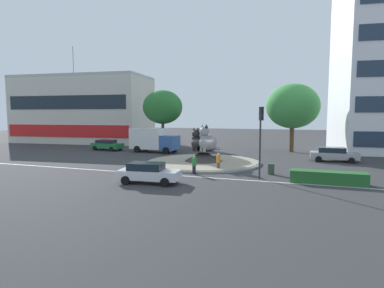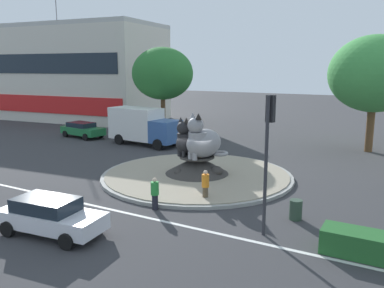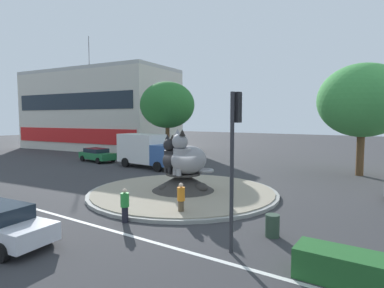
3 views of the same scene
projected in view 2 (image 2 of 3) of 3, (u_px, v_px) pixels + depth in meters
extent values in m
plane|color=#333335|center=(197.00, 177.00, 24.40)|extent=(160.00, 160.00, 0.00)
cube|color=silver|center=(125.00, 213.00, 18.39)|extent=(112.00, 0.20, 0.01)
cylinder|color=gray|center=(197.00, 175.00, 24.38)|extent=(11.71, 11.71, 0.18)
cylinder|color=gray|center=(197.00, 174.00, 24.36)|extent=(11.24, 11.24, 0.05)
cone|color=#33302D|center=(197.00, 165.00, 24.25)|extent=(3.90, 3.90, 1.10)
cylinder|color=#33302D|center=(197.00, 157.00, 24.15)|extent=(2.14, 2.14, 0.12)
ellipsoid|color=#33302D|center=(216.00, 171.00, 23.63)|extent=(0.78, 0.80, 0.62)
ellipsoid|color=#33302D|center=(197.00, 162.00, 25.57)|extent=(0.94, 0.66, 0.75)
ellipsoid|color=#33302D|center=(179.00, 172.00, 23.63)|extent=(0.58, 0.58, 0.46)
ellipsoid|color=black|center=(190.00, 143.00, 24.35)|extent=(1.67, 2.27, 1.50)
cylinder|color=black|center=(185.00, 141.00, 24.01)|extent=(1.14, 1.14, 0.94)
sphere|color=black|center=(184.00, 128.00, 23.74)|extent=(0.83, 0.83, 0.83)
torus|color=black|center=(202.00, 151.00, 24.89)|extent=(1.18, 1.18, 0.19)
cone|color=black|center=(186.00, 120.00, 23.51)|extent=(0.39, 0.39, 0.34)
cone|color=black|center=(181.00, 120.00, 23.79)|extent=(0.39, 0.39, 0.34)
cylinder|color=black|center=(184.00, 154.00, 23.79)|extent=(0.26, 0.26, 0.38)
cylinder|color=black|center=(180.00, 153.00, 24.01)|extent=(0.26, 0.26, 0.38)
ellipsoid|color=gray|center=(204.00, 143.00, 23.56)|extent=(2.29, 2.77, 1.73)
cylinder|color=gray|center=(198.00, 141.00, 23.23)|extent=(1.46, 1.46, 1.08)
sphere|color=gray|center=(196.00, 125.00, 22.94)|extent=(0.95, 0.95, 0.95)
torus|color=gray|center=(220.00, 153.00, 23.99)|extent=(1.34, 1.34, 0.22)
cone|color=black|center=(198.00, 116.00, 22.64)|extent=(0.51, 0.51, 0.39)
cone|color=gray|center=(193.00, 116.00, 23.04)|extent=(0.51, 0.51, 0.39)
cylinder|color=gray|center=(195.00, 156.00, 23.00)|extent=(0.30, 0.30, 0.43)
cylinder|color=gray|center=(191.00, 155.00, 23.30)|extent=(0.30, 0.30, 0.43)
cylinder|color=#2D2D33|center=(266.00, 167.00, 15.44)|extent=(0.14, 0.14, 5.62)
cube|color=black|center=(271.00, 109.00, 15.17)|extent=(0.35, 0.28, 1.05)
sphere|color=red|center=(272.00, 100.00, 15.17)|extent=(0.18, 0.18, 0.18)
sphere|color=#392706|center=(272.00, 108.00, 15.23)|extent=(0.18, 0.18, 0.18)
sphere|color=black|center=(271.00, 117.00, 15.29)|extent=(0.18, 0.18, 0.18)
cube|color=beige|center=(71.00, 75.00, 51.74)|extent=(24.69, 13.00, 11.41)
cube|color=red|center=(43.00, 104.00, 47.53)|extent=(22.70, 2.37, 2.05)
cube|color=#19232D|center=(40.00, 64.00, 46.63)|extent=(21.75, 2.24, 2.28)
cube|color=#B2B2AD|center=(69.00, 28.00, 50.60)|extent=(24.69, 13.00, 0.50)
cylinder|color=#4C4C51|center=(56.00, 4.00, 50.84)|extent=(0.10, 0.10, 5.57)
cylinder|color=brown|center=(163.00, 119.00, 37.01)|extent=(0.42, 0.42, 3.85)
ellipsoid|color=#286B2D|center=(163.00, 73.00, 36.22)|extent=(5.62, 5.62, 4.77)
cylinder|color=brown|center=(370.00, 131.00, 31.42)|extent=(0.60, 0.60, 3.36)
ellipsoid|color=#3D8E42|center=(375.00, 74.00, 30.56)|extent=(7.02, 7.02, 5.96)
cylinder|color=black|center=(155.00, 202.00, 18.76)|extent=(0.29, 0.29, 0.72)
cylinder|color=#288C38|center=(155.00, 188.00, 18.63)|extent=(0.39, 0.39, 0.63)
sphere|color=beige|center=(155.00, 180.00, 18.55)|extent=(0.21, 0.21, 0.21)
cylinder|color=brown|center=(205.00, 194.00, 19.88)|extent=(0.28, 0.28, 0.75)
cylinder|color=orange|center=(205.00, 181.00, 19.75)|extent=(0.38, 0.38, 0.65)
sphere|color=beige|center=(205.00, 172.00, 19.67)|extent=(0.22, 0.22, 0.22)
cube|color=silver|center=(52.00, 219.00, 15.89)|extent=(4.63, 2.23, 0.65)
cube|color=#19232D|center=(46.00, 204.00, 15.86)|extent=(2.65, 1.81, 0.53)
cylinder|color=black|center=(95.00, 224.00, 16.18)|extent=(0.66, 0.29, 0.64)
cylinder|color=black|center=(66.00, 241.00, 14.60)|extent=(0.66, 0.29, 0.64)
cylinder|color=black|center=(40.00, 214.00, 17.31)|extent=(0.66, 0.29, 0.64)
cylinder|color=black|center=(8.00, 229.00, 15.73)|extent=(0.66, 0.29, 0.64)
cube|color=#1E6B38|center=(83.00, 131.00, 37.99)|extent=(4.74, 2.38, 0.69)
cube|color=#19232D|center=(81.00, 125.00, 38.02)|extent=(2.73, 1.92, 0.44)
cylinder|color=black|center=(101.00, 134.00, 37.92)|extent=(0.66, 0.29, 0.64)
cylinder|color=black|center=(86.00, 137.00, 36.46)|extent=(0.66, 0.29, 0.64)
cylinder|color=black|center=(81.00, 131.00, 39.66)|extent=(0.66, 0.29, 0.64)
cylinder|color=black|center=(65.00, 134.00, 38.20)|extent=(0.66, 0.29, 0.64)
cube|color=#335693|center=(166.00, 132.00, 32.98)|extent=(2.16, 2.47, 1.85)
cube|color=silver|center=(136.00, 123.00, 34.70)|extent=(4.78, 2.69, 2.74)
cylinder|color=black|center=(175.00, 140.00, 34.06)|extent=(0.92, 0.37, 0.90)
cylinder|color=black|center=(158.00, 145.00, 32.18)|extent=(0.92, 0.37, 0.90)
cylinder|color=black|center=(137.00, 136.00, 36.45)|extent=(0.92, 0.37, 0.90)
cylinder|color=black|center=(119.00, 139.00, 34.57)|extent=(0.92, 0.37, 0.90)
cylinder|color=#2D4233|center=(296.00, 210.00, 17.49)|extent=(0.56, 0.56, 0.90)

